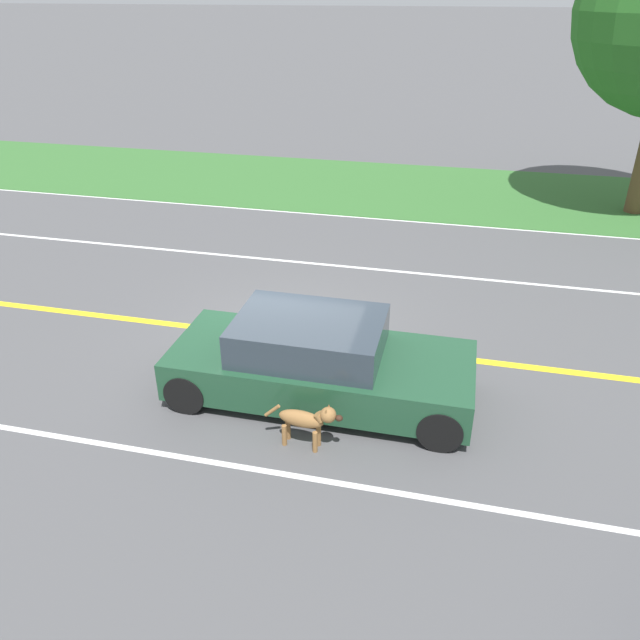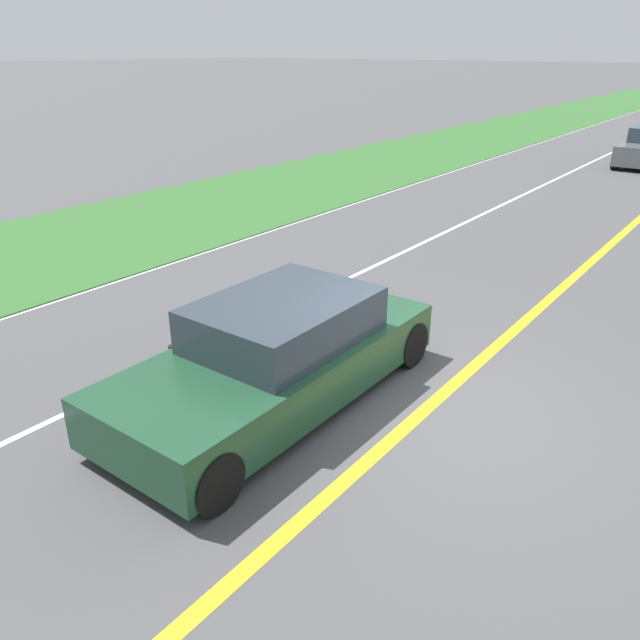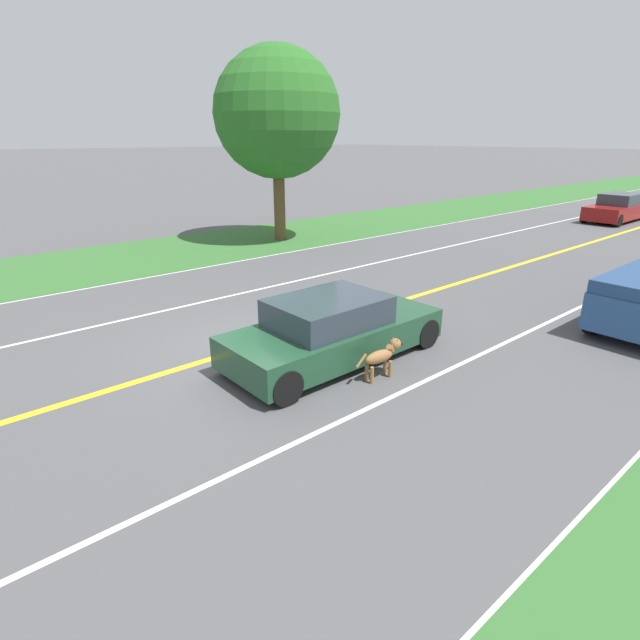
% 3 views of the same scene
% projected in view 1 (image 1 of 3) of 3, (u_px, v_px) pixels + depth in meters
% --- Properties ---
extents(ground_plane, '(400.00, 400.00, 0.00)m').
position_uv_depth(ground_plane, '(287.00, 338.00, 11.49)').
color(ground_plane, '#4C4C4F').
extents(centre_divider_line, '(0.18, 160.00, 0.01)m').
position_uv_depth(centre_divider_line, '(287.00, 338.00, 11.49)').
color(centre_divider_line, yellow).
rests_on(centre_divider_line, ground).
extents(lane_edge_line_left, '(0.14, 160.00, 0.01)m').
position_uv_depth(lane_edge_line_left, '(356.00, 217.00, 17.48)').
color(lane_edge_line_left, white).
rests_on(lane_edge_line_left, ground).
extents(lane_dash_same_dir, '(0.10, 160.00, 0.01)m').
position_uv_depth(lane_dash_same_dir, '(217.00, 463.00, 8.49)').
color(lane_dash_same_dir, white).
rests_on(lane_dash_same_dir, ground).
extents(lane_dash_oncoming, '(0.10, 160.00, 0.01)m').
position_uv_depth(lane_dash_oncoming, '(329.00, 265.00, 14.49)').
color(lane_dash_oncoming, white).
rests_on(lane_dash_oncoming, ground).
extents(grass_verge_left, '(6.00, 160.00, 0.03)m').
position_uv_depth(grass_verge_left, '(373.00, 187.00, 20.05)').
color(grass_verge_left, '#33662D').
rests_on(grass_verge_left, ground).
extents(ego_car, '(1.92, 4.63, 1.35)m').
position_uv_depth(ego_car, '(318.00, 362.00, 9.60)').
color(ego_car, '#1E472D').
rests_on(ego_car, ground).
extents(dog, '(0.29, 1.15, 0.75)m').
position_uv_depth(dog, '(308.00, 420.00, 8.59)').
color(dog, olive).
rests_on(dog, ground).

